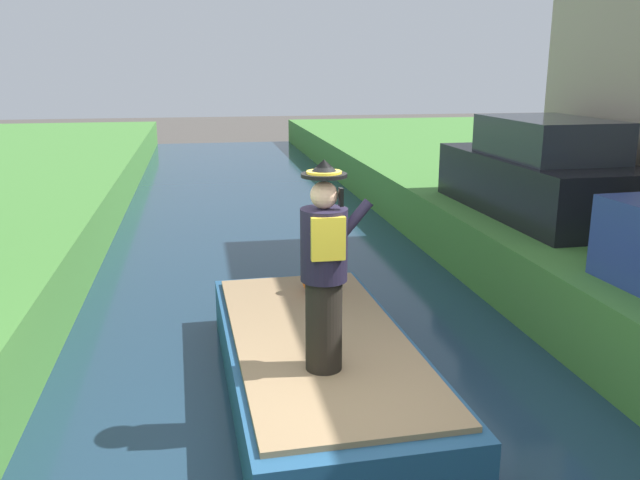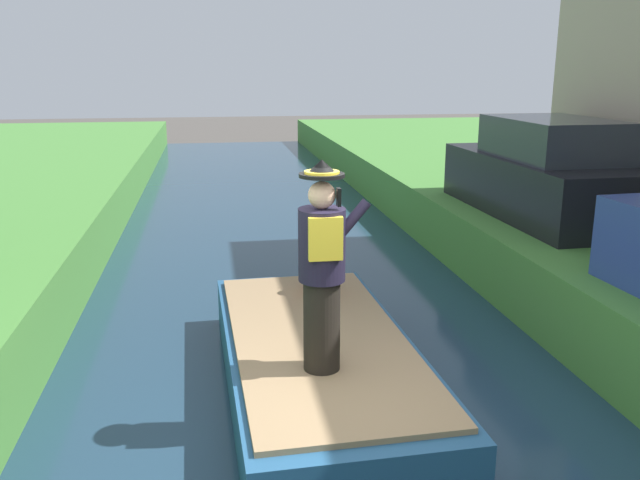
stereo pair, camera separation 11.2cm
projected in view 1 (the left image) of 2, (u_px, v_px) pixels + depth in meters
The scene contains 6 objects.
ground_plane at pixel (349, 480), 5.46m from camera, with size 80.00×80.00×0.00m, color #4C4742.
canal_water at pixel (349, 475), 5.45m from camera, with size 5.53×48.00×0.10m, color #1E384C.
boat at pixel (319, 364), 6.66m from camera, with size 1.93×4.25×0.61m.
person_pirate at pixel (325, 268), 5.63m from camera, with size 0.61×0.42×1.85m.
parrot_plush at pixel (317, 272), 7.79m from camera, with size 0.36×0.35×0.57m.
parked_car_dark at pixel (540, 174), 10.36m from camera, with size 1.80×4.04×1.50m.
Camera 1 is at (-1.09, -4.66, 3.30)m, focal length 37.33 mm.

